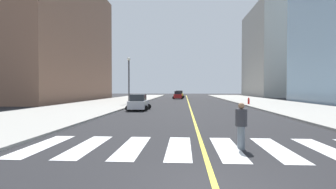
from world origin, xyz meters
The scene contains 12 objects.
sidewalk_kerb_east centered at (12.20, 20.00, 0.07)m, with size 10.00×120.00×0.15m, color #9E9B93.
sidewalk_kerb_west centered at (-12.20, 20.00, 0.07)m, with size 10.00×120.00×0.15m, color #9E9B93.
crosswalk_paint centered at (0.00, 4.00, 0.01)m, with size 13.50×4.00×0.01m.
lane_divider_paint centered at (0.00, 40.00, 0.01)m, with size 0.16×80.00×0.01m, color yellow.
parking_garage_concrete centered at (27.74, 69.82, 12.65)m, with size 18.00×24.00×25.31m, color #9E9B93.
low_rise_brick_west centered at (-26.74, 40.80, 11.52)m, with size 16.00×32.00×23.04m, color brown.
car_yellow_nearest centered at (-1.89, 55.82, 0.84)m, with size 2.59×4.06×1.79m.
car_red_second centered at (-2.05, 49.90, 0.80)m, with size 2.40×3.84×1.72m.
car_silver_third centered at (-5.42, 20.46, 0.78)m, with size 2.35×3.74×1.67m.
pedestrian_crossing centered at (1.42, 3.96, 0.95)m, with size 0.43×0.43×1.73m.
fire_hydrant centered at (8.10, 29.60, 0.58)m, with size 0.26×0.26×0.89m.
street_lamp centered at (-8.46, 29.65, 4.03)m, with size 0.44×0.44×6.47m.
Camera 1 is at (-0.71, -5.63, 2.26)m, focal length 27.15 mm.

